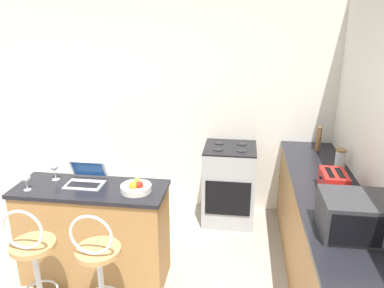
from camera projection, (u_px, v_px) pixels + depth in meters
name	position (u px, v px, depth m)	size (l,w,h in m)	color
wall_back	(166.00, 105.00, 4.51)	(12.00, 0.06, 2.60)	silver
breakfast_bar	(95.00, 233.00, 3.37)	(1.32, 0.50, 0.91)	#9E703D
counter_right	(328.00, 247.00, 3.17)	(0.59, 2.96, 0.91)	#9E703D
bar_stool_near	(35.00, 267.00, 2.88)	(0.40, 0.40, 1.02)	silver
bar_stool_far	(99.00, 273.00, 2.82)	(0.40, 0.40, 1.02)	silver
laptop	(86.00, 178.00, 3.29)	(0.32, 0.26, 0.19)	silver
microwave	(355.00, 216.00, 2.50)	(0.46, 0.40, 0.26)	#2D2D30
toaster	(333.00, 182.00, 3.14)	(0.22, 0.31, 0.17)	red
stove_range	(229.00, 184.00, 4.37)	(0.58, 0.58, 0.92)	#9EA3A8
wine_glass_short	(54.00, 167.00, 3.33)	(0.08, 0.08, 0.17)	silver
wine_glass_tall	(26.00, 178.00, 3.14)	(0.07, 0.07, 0.15)	silver
mug_red	(364.00, 197.00, 2.96)	(0.10, 0.08, 0.09)	red
pepper_mill	(319.00, 139.00, 4.07)	(0.06, 0.06, 0.28)	brown
fruit_bowl	(136.00, 187.00, 3.14)	(0.26, 0.26, 0.11)	silver
storage_jar	(340.00, 159.00, 3.59)	(0.10, 0.10, 0.20)	silver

